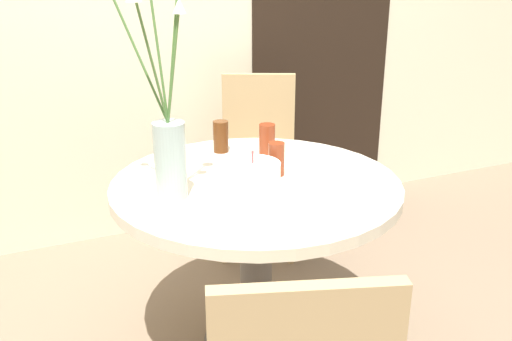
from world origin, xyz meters
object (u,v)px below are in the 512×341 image
drink_glass_0 (276,159)px  flower_vase (167,133)px  birthday_cake (253,176)px  drink_glass_1 (222,136)px  chair_left_flank (258,153)px  drink_glass_2 (267,141)px  side_plate (211,218)px

drink_glass_0 → flower_vase: bearing=-173.6°
birthday_cake → drink_glass_1: (0.04, 0.42, 0.02)m
flower_vase → birthday_cake: bearing=-8.8°
birthday_cake → flower_vase: (-0.28, 0.04, 0.18)m
chair_left_flank → drink_glass_0: chair_left_flank is taller
birthday_cake → drink_glass_0: (0.13, 0.09, 0.01)m
chair_left_flank → flower_vase: size_ratio=1.12×
birthday_cake → drink_glass_0: bearing=33.9°
flower_vase → drink_glass_2: 0.55m
flower_vase → drink_glass_0: bearing=6.4°
chair_left_flank → birthday_cake: 1.01m
flower_vase → drink_glass_0: size_ratio=6.51×
flower_vase → drink_glass_0: flower_vase is taller
drink_glass_0 → drink_glass_1: drink_glass_1 is taller
chair_left_flank → birthday_cake: (-0.42, -0.89, 0.25)m
side_plate → chair_left_flank: bearing=59.5°
drink_glass_0 → birthday_cake: bearing=-146.1°
side_plate → drink_glass_0: (0.35, 0.27, 0.06)m
drink_glass_1 → chair_left_flank: bearing=51.5°
flower_vase → drink_glass_1: flower_vase is taller
side_plate → birthday_cake: bearing=39.7°
chair_left_flank → drink_glass_2: (-0.23, -0.60, 0.27)m
birthday_cake → flower_vase: 0.33m
birthday_cake → drink_glass_2: bearing=57.0°
side_plate → drink_glass_1: drink_glass_1 is taller
birthday_cake → drink_glass_2: birthday_cake is taller
birthday_cake → flower_vase: bearing=171.2°
side_plate → drink_glass_2: drink_glass_2 is taller
chair_left_flank → drink_glass_0: bearing=-85.0°
chair_left_flank → drink_glass_1: 0.65m
flower_vase → drink_glass_2: flower_vase is taller
chair_left_flank → flower_vase: 1.18m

